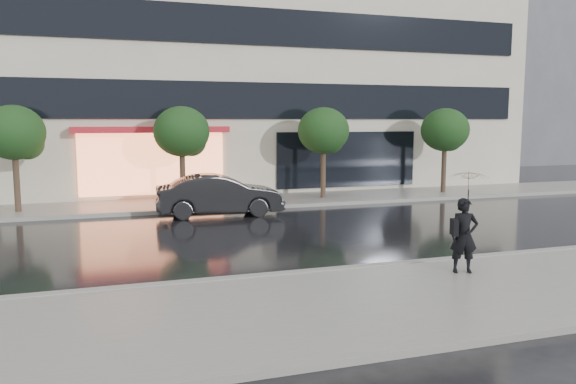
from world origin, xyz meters
name	(u,v)px	position (x,y,z in m)	size (l,w,h in m)	color
ground	(359,260)	(0.00, 0.00, 0.00)	(120.00, 120.00, 0.00)	black
sidewalk_near	(431,296)	(0.00, -3.25, 0.06)	(60.00, 4.50, 0.12)	slate
sidewalk_far	(254,201)	(0.00, 10.25, 0.06)	(60.00, 3.50, 0.12)	slate
curb_near	(378,267)	(0.00, -1.00, 0.07)	(60.00, 0.25, 0.14)	gray
curb_far	(266,207)	(0.00, 8.50, 0.07)	(60.00, 0.25, 0.14)	gray
office_building	(216,14)	(0.00, 17.97, 9.00)	(30.00, 12.76, 18.00)	beige
bg_building_right	(499,66)	(26.00, 28.00, 8.00)	(12.00, 12.00, 16.00)	#4C4C54
tree_far_west	(16,135)	(-8.94, 10.03, 2.92)	(2.20, 2.20, 3.99)	#33261C
tree_mid_west	(183,133)	(-2.94, 10.03, 2.92)	(2.20, 2.20, 3.99)	#33261C
tree_mid_east	(325,132)	(3.06, 10.03, 2.92)	(2.20, 2.20, 3.99)	#33261C
tree_far_east	(446,131)	(9.06, 10.03, 2.92)	(2.20, 2.20, 3.99)	#33261C
parked_car	(220,195)	(-2.01, 7.52, 0.75)	(1.58, 4.53, 1.49)	black
pedestrian_with_umbrella	(467,209)	(1.51, -2.16, 1.54)	(1.04, 1.05, 2.24)	black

